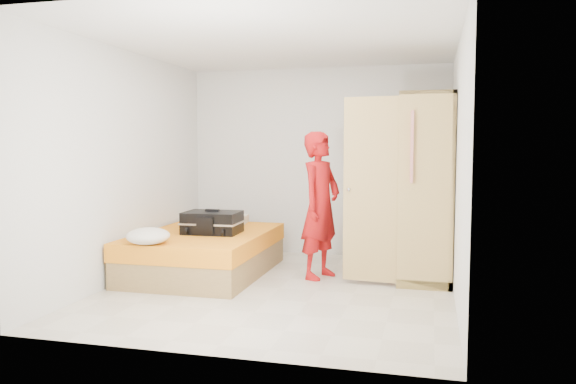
% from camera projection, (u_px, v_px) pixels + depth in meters
% --- Properties ---
extents(room, '(4.00, 4.02, 2.60)m').
position_uv_depth(room, '(280.00, 167.00, 5.91)').
color(room, beige).
rests_on(room, ground).
extents(bed, '(1.42, 2.02, 0.50)m').
position_uv_depth(bed, '(205.00, 253.00, 6.69)').
color(bed, '#9C7C47').
rests_on(bed, ground).
extents(wardrobe, '(1.17, 1.20, 2.10)m').
position_uv_depth(wardrobe, '(422.00, 192.00, 6.41)').
color(wardrobe, tan).
rests_on(wardrobe, ground).
extents(person, '(0.60, 0.72, 1.69)m').
position_uv_depth(person, '(320.00, 205.00, 6.45)').
color(person, '#BA180B').
rests_on(person, ground).
extents(suitcase, '(0.67, 0.51, 0.29)m').
position_uv_depth(suitcase, '(212.00, 223.00, 6.59)').
color(suitcase, black).
rests_on(suitcase, bed).
extents(round_cushion, '(0.46, 0.46, 0.17)m').
position_uv_depth(round_cushion, '(148.00, 236.00, 5.86)').
color(round_cushion, white).
rests_on(round_cushion, bed).
extents(pillow, '(0.61, 0.36, 0.11)m').
position_uv_depth(pillow, '(226.00, 219.00, 7.50)').
color(pillow, white).
rests_on(pillow, bed).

